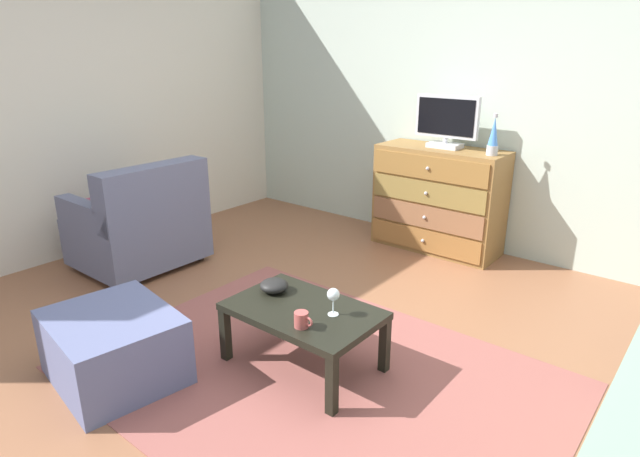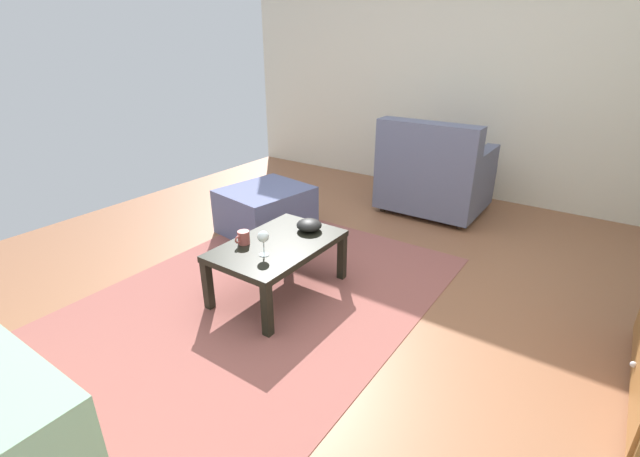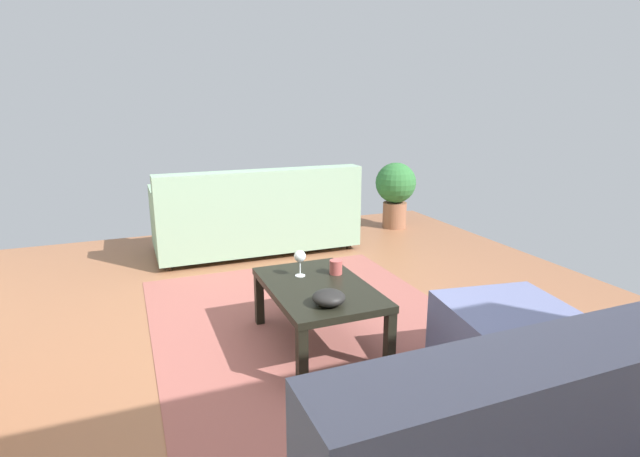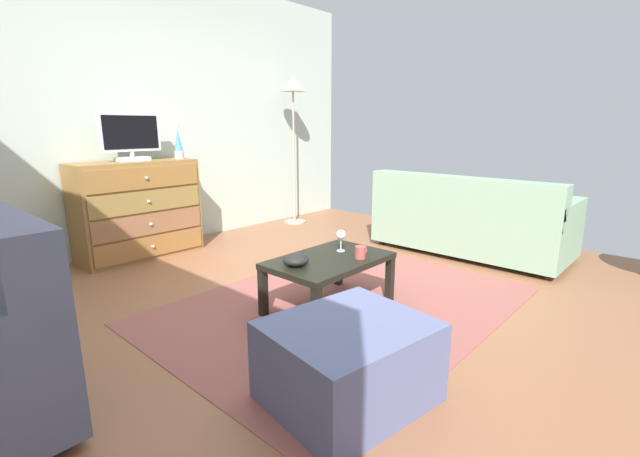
% 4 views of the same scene
% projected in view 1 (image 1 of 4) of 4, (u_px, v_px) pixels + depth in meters
% --- Properties ---
extents(ground_plane, '(5.84, 5.18, 0.05)m').
position_uv_depth(ground_plane, '(310.00, 352.00, 3.23)').
color(ground_plane, '#8E5A3C').
extents(wall_accent_rear, '(5.84, 0.12, 2.78)m').
position_uv_depth(wall_accent_rear, '(486.00, 91.00, 4.49)').
color(wall_accent_rear, '#B3C2B3').
rests_on(wall_accent_rear, ground_plane).
extents(wall_plain_left, '(0.12, 5.18, 2.78)m').
position_uv_depth(wall_plain_left, '(62.00, 93.00, 4.36)').
color(wall_plain_left, beige).
rests_on(wall_plain_left, ground_plane).
extents(area_rug, '(2.60, 1.90, 0.01)m').
position_uv_depth(area_rug, '(315.00, 375.00, 2.95)').
color(area_rug, '#904E47').
rests_on(area_rug, ground_plane).
extents(dresser, '(1.11, 0.49, 0.92)m').
position_uv_depth(dresser, '(438.00, 199.00, 4.69)').
color(dresser, olive).
rests_on(dresser, ground_plane).
extents(tv, '(0.56, 0.18, 0.44)m').
position_uv_depth(tv, '(447.00, 121.00, 4.48)').
color(tv, silver).
rests_on(tv, dresser).
extents(lava_lamp, '(0.09, 0.09, 0.33)m').
position_uv_depth(lava_lamp, '(493.00, 137.00, 4.19)').
color(lava_lamp, '#B7B7BC').
rests_on(lava_lamp, dresser).
extents(coffee_table, '(0.85, 0.54, 0.37)m').
position_uv_depth(coffee_table, '(303.00, 315.00, 2.96)').
color(coffee_table, black).
rests_on(coffee_table, ground_plane).
extents(wine_glass, '(0.07, 0.07, 0.16)m').
position_uv_depth(wine_glass, '(333.00, 295.00, 2.83)').
color(wine_glass, silver).
rests_on(wine_glass, coffee_table).
extents(mug, '(0.11, 0.08, 0.08)m').
position_uv_depth(mug, '(302.00, 320.00, 2.73)').
color(mug, '#A64A46').
rests_on(mug, coffee_table).
extents(bowl_decorative, '(0.17, 0.17, 0.08)m').
position_uv_depth(bowl_decorative, '(274.00, 286.00, 3.13)').
color(bowl_decorative, black).
rests_on(bowl_decorative, coffee_table).
extents(armchair, '(0.80, 0.92, 0.89)m').
position_uv_depth(armchair, '(140.00, 226.00, 4.32)').
color(armchair, '#332319').
rests_on(armchair, ground_plane).
extents(ottoman, '(0.78, 0.70, 0.38)m').
position_uv_depth(ottoman, '(114.00, 347.00, 2.88)').
color(ottoman, slate).
rests_on(ottoman, ground_plane).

